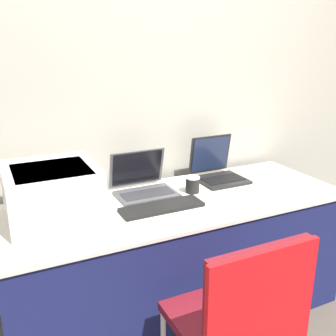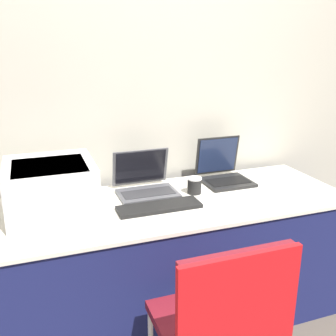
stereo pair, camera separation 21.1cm
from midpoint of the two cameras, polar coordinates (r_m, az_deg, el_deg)
The scene contains 8 objects.
wall_back at distance 2.42m, azimuth -6.11°, elevation 11.87°, with size 8.00×0.05×2.60m.
table at distance 2.32m, azimuth -1.42°, elevation -12.99°, with size 1.91×0.71×0.72m.
printer at distance 2.00m, azimuth -19.45°, elevation -3.17°, with size 0.43×0.43×0.26m.
laptop_left at distance 2.25m, azimuth -6.33°, elevation -2.44°, with size 0.33×0.29×0.24m.
laptop_right at distance 2.47m, azimuth 4.77°, elevation -0.36°, with size 0.29×0.30×0.26m.
external_keyboard at distance 2.04m, azimuth -3.86°, elevation -5.76°, with size 0.44×0.14×0.02m.
coffee_cup at distance 2.25m, azimuth 0.89°, elevation -2.46°, with size 0.08×0.08×0.09m.
chair at distance 1.63m, azimuth 7.02°, elevation -20.16°, with size 0.47×0.43×0.87m.
Camera 1 is at (-0.91, -1.43, 1.55)m, focal length 42.00 mm.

